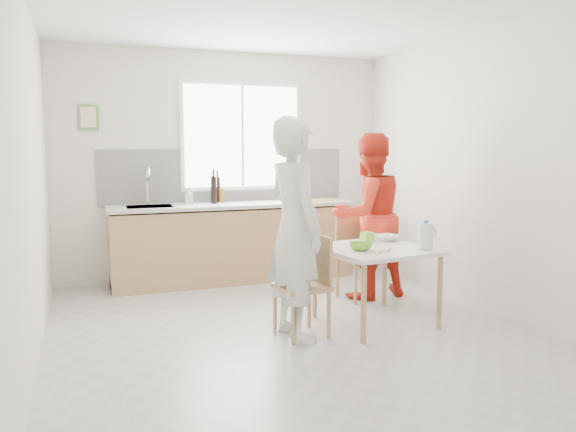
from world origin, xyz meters
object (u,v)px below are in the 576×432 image
at_px(person_white, 295,229).
at_px(person_red, 368,216).
at_px(chair_left, 308,281).
at_px(milk_jug, 426,235).
at_px(dining_table, 376,255).
at_px(wine_bottle_a, 214,190).
at_px(chair_far, 357,252).
at_px(wine_bottle_b, 217,190).
at_px(bowl_green, 360,246).
at_px(bowl_white, 386,238).

bearing_deg(person_white, person_red, -58.49).
height_order(chair_left, person_red, person_red).
distance_m(chair_left, person_white, 0.46).
relative_size(chair_left, milk_jug, 3.56).
xyz_separation_m(dining_table, person_red, (0.36, 0.82, 0.24)).
xyz_separation_m(dining_table, person_white, (-0.81, -0.09, 0.29)).
bearing_deg(person_white, chair_left, -90.00).
relative_size(person_red, wine_bottle_a, 5.38).
relative_size(chair_far, person_red, 0.51).
bearing_deg(chair_left, wine_bottle_b, 179.39).
bearing_deg(milk_jug, chair_far, 88.62).
distance_m(dining_table, chair_left, 0.70).
distance_m(dining_table, bowl_green, 0.23).
height_order(person_white, wine_bottle_b, person_white).
relative_size(person_white, bowl_white, 8.26).
xyz_separation_m(dining_table, wine_bottle_a, (-1.00, 2.05, 0.46)).
bearing_deg(chair_far, person_white, -144.94).
bearing_deg(chair_far, chair_left, -141.77).
distance_m(dining_table, person_white, 0.86).
bearing_deg(bowl_green, wine_bottle_b, 107.82).
height_order(bowl_green, wine_bottle_b, wine_bottle_b).
height_order(dining_table, wine_bottle_b, wine_bottle_b).
distance_m(chair_left, chair_far, 1.32).
height_order(bowl_white, wine_bottle_a, wine_bottle_a).
bearing_deg(milk_jug, wine_bottle_b, 111.01).
bearing_deg(bowl_white, chair_left, -159.14).
xyz_separation_m(chair_far, wine_bottle_a, (-1.25, 1.20, 0.60)).
bearing_deg(person_red, milk_jug, 83.03).
xyz_separation_m(person_white, milk_jug, (1.16, -0.15, -0.09)).
relative_size(chair_left, bowl_green, 4.16).
relative_size(dining_table, wine_bottle_b, 3.33).
distance_m(chair_left, wine_bottle_b, 2.36).
xyz_separation_m(person_white, wine_bottle_a, (-0.19, 2.15, 0.17)).
bearing_deg(bowl_white, chair_far, 91.59).
distance_m(person_white, milk_jug, 1.17).
height_order(person_red, wine_bottle_a, person_red).
bearing_deg(chair_left, milk_jug, 74.48).
distance_m(chair_left, milk_jug, 1.11).
bearing_deg(milk_jug, person_white, 166.14).
distance_m(person_red, bowl_white, 0.57).
bearing_deg(dining_table, chair_left, -173.36).
bearing_deg(wine_bottle_a, chair_left, -81.55).
relative_size(chair_far, person_white, 0.48).
xyz_separation_m(bowl_white, milk_jug, (0.08, -0.52, 0.10)).
height_order(dining_table, milk_jug, milk_jug).
bearing_deg(dining_table, bowl_white, 46.44).
xyz_separation_m(chair_far, bowl_white, (0.02, -0.57, 0.24)).
height_order(person_white, wine_bottle_a, person_white).
height_order(chair_far, wine_bottle_a, wine_bottle_a).
xyz_separation_m(dining_table, milk_jug, (0.35, -0.24, 0.20)).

